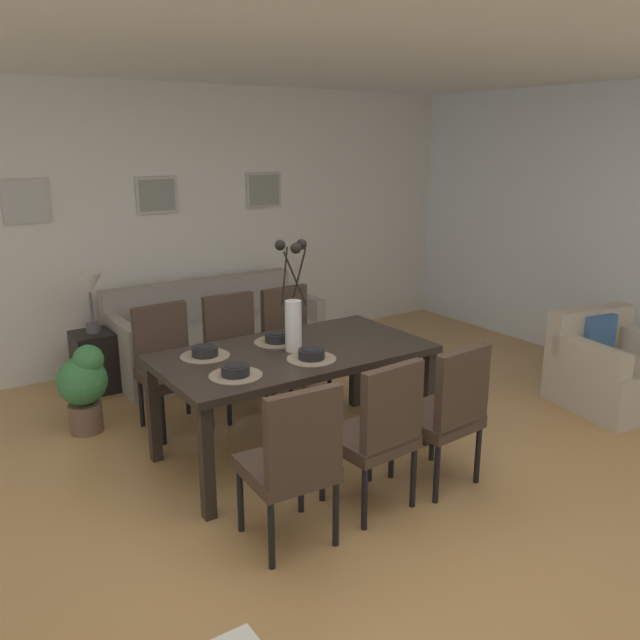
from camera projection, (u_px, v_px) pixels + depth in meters
ground_plane at (342, 512)px, 3.78m from camera, size 9.00×9.00×0.00m
back_wall_panel at (138, 228)px, 6.03m from camera, size 9.00×0.10×2.60m
ceiling_panel at (302, 32)px, 3.39m from camera, size 9.00×7.20×0.08m
dining_table at (294, 361)px, 4.34m from camera, size 1.80×0.96×0.74m
dining_chair_near_left at (293, 459)px, 3.34m from camera, size 0.46×0.46×0.92m
dining_chair_near_right at (169, 361)px, 4.80m from camera, size 0.47×0.47×0.92m
dining_chair_far_left at (378, 429)px, 3.68m from camera, size 0.47×0.47×0.92m
dining_chair_far_right at (236, 348)px, 5.11m from camera, size 0.46×0.46×0.92m
dining_chair_mid_left at (446, 409)px, 3.94m from camera, size 0.47×0.47×0.92m
dining_chair_mid_right at (292, 338)px, 5.36m from camera, size 0.45×0.45×0.92m
centerpiece_vase at (293, 309)px, 4.24m from camera, size 0.21×0.23×0.73m
placemat_near_left at (236, 375)px, 3.85m from camera, size 0.32×0.32×0.01m
bowl_near_left at (235, 369)px, 3.84m from camera, size 0.17×0.17×0.07m
placemat_near_right at (205, 356)px, 4.20m from camera, size 0.32×0.32×0.01m
bowl_near_right at (205, 350)px, 4.19m from camera, size 0.17×0.17×0.07m
placemat_far_left at (311, 359)px, 4.14m from camera, size 0.32×0.32×0.01m
bowl_far_left at (311, 353)px, 4.13m from camera, size 0.17×0.17×0.07m
placemat_far_right at (277, 342)px, 4.49m from camera, size 0.32×0.32×0.01m
bowl_far_right at (277, 337)px, 4.48m from camera, size 0.17×0.17×0.07m
sofa at (215, 339)px, 6.11m from camera, size 1.90×0.84×0.80m
side_table at (97, 361)px, 5.55m from camera, size 0.36×0.36×0.52m
table_lamp at (90, 289)px, 5.38m from camera, size 0.22×0.22×0.51m
armchair at (612, 371)px, 5.25m from camera, size 0.93×0.93×0.75m
framed_picture_left at (26, 201)px, 5.38m from camera, size 0.37×0.03×0.36m
framed_picture_center at (157, 195)px, 5.99m from camera, size 0.39×0.03×0.34m
framed_picture_right at (264, 190)px, 6.59m from camera, size 0.39×0.03×0.35m
potted_plant at (84, 384)px, 4.73m from camera, size 0.36×0.36×0.67m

